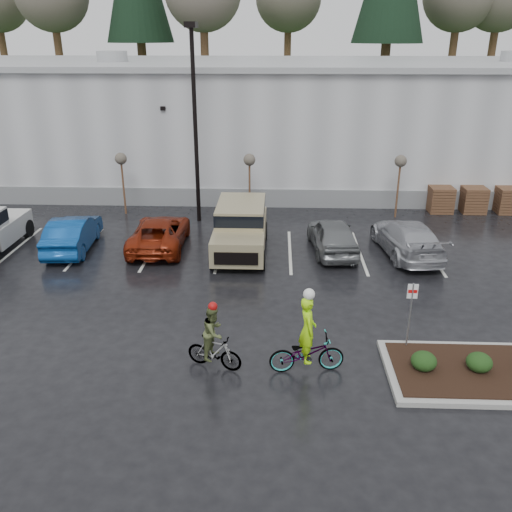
{
  "coord_description": "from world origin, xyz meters",
  "views": [
    {
      "loc": [
        -0.1,
        -13.81,
        8.72
      ],
      "look_at": [
        -0.82,
        4.24,
        1.3
      ],
      "focal_mm": 38.0,
      "sensor_mm": 36.0,
      "label": 1
    }
  ],
  "objects_px": {
    "sapling_east": "(400,164)",
    "car_grey": "(333,235)",
    "lamppost": "(194,104)",
    "sapling_mid": "(249,163)",
    "car_far_silver": "(407,238)",
    "cyclist_hivis": "(307,346)",
    "pallet_stack_c": "(508,200)",
    "suv_tan": "(240,230)",
    "pallet_stack_a": "(440,199)",
    "pallet_stack_b": "(473,200)",
    "sapling_west": "(121,162)",
    "fire_lane_sign": "(411,308)",
    "car_blue": "(73,233)",
    "cyclist_olive": "(214,344)",
    "car_red": "(160,233)"
  },
  "relations": [
    {
      "from": "suv_tan",
      "to": "pallet_stack_a",
      "type": "bearing_deg",
      "value": 31.46
    },
    {
      "from": "car_grey",
      "to": "pallet_stack_c",
      "type": "bearing_deg",
      "value": -153.88
    },
    {
      "from": "sapling_east",
      "to": "fire_lane_sign",
      "type": "distance_m",
      "value": 13.06
    },
    {
      "from": "pallet_stack_a",
      "to": "car_red",
      "type": "bearing_deg",
      "value": -157.36
    },
    {
      "from": "car_red",
      "to": "cyclist_hivis",
      "type": "xyz_separation_m",
      "value": [
        6.0,
        -9.24,
        0.1
      ]
    },
    {
      "from": "pallet_stack_b",
      "to": "car_red",
      "type": "height_order",
      "value": "pallet_stack_b"
    },
    {
      "from": "car_red",
      "to": "pallet_stack_a",
      "type": "bearing_deg",
      "value": -159.14
    },
    {
      "from": "pallet_stack_c",
      "to": "pallet_stack_b",
      "type": "bearing_deg",
      "value": 180.0
    },
    {
      "from": "sapling_east",
      "to": "pallet_stack_c",
      "type": "bearing_deg",
      "value": 9.46
    },
    {
      "from": "sapling_mid",
      "to": "car_far_silver",
      "type": "height_order",
      "value": "sapling_mid"
    },
    {
      "from": "lamppost",
      "to": "cyclist_olive",
      "type": "distance_m",
      "value": 13.98
    },
    {
      "from": "car_far_silver",
      "to": "pallet_stack_a",
      "type": "bearing_deg",
      "value": -124.06
    },
    {
      "from": "lamppost",
      "to": "suv_tan",
      "type": "bearing_deg",
      "value": -60.55
    },
    {
      "from": "pallet_stack_c",
      "to": "sapling_east",
      "type": "bearing_deg",
      "value": -170.54
    },
    {
      "from": "sapling_east",
      "to": "cyclist_olive",
      "type": "bearing_deg",
      "value": -119.25
    },
    {
      "from": "lamppost",
      "to": "sapling_mid",
      "type": "bearing_deg",
      "value": 21.8
    },
    {
      "from": "sapling_east",
      "to": "car_far_silver",
      "type": "relative_size",
      "value": 0.64
    },
    {
      "from": "car_red",
      "to": "car_grey",
      "type": "bearing_deg",
      "value": 176.74
    },
    {
      "from": "sapling_west",
      "to": "cyclist_hivis",
      "type": "relative_size",
      "value": 1.27
    },
    {
      "from": "sapling_west",
      "to": "car_blue",
      "type": "height_order",
      "value": "sapling_west"
    },
    {
      "from": "pallet_stack_c",
      "to": "pallet_stack_a",
      "type": "bearing_deg",
      "value": 180.0
    },
    {
      "from": "sapling_west",
      "to": "car_grey",
      "type": "bearing_deg",
      "value": -25.47
    },
    {
      "from": "sapling_east",
      "to": "car_grey",
      "type": "bearing_deg",
      "value": -126.87
    },
    {
      "from": "sapling_mid",
      "to": "fire_lane_sign",
      "type": "xyz_separation_m",
      "value": [
        5.3,
        -12.8,
        -1.32
      ]
    },
    {
      "from": "cyclist_hivis",
      "to": "pallet_stack_c",
      "type": "bearing_deg",
      "value": -44.3
    },
    {
      "from": "sapling_west",
      "to": "fire_lane_sign",
      "type": "relative_size",
      "value": 1.45
    },
    {
      "from": "car_far_silver",
      "to": "cyclist_hivis",
      "type": "relative_size",
      "value": 1.98
    },
    {
      "from": "pallet_stack_b",
      "to": "cyclist_hivis",
      "type": "height_order",
      "value": "cyclist_hivis"
    },
    {
      "from": "sapling_west",
      "to": "cyclist_olive",
      "type": "xyz_separation_m",
      "value": [
        6.22,
        -13.9,
        -1.96
      ]
    },
    {
      "from": "car_blue",
      "to": "cyclist_olive",
      "type": "xyz_separation_m",
      "value": [
        7.13,
        -8.79,
        0.03
      ]
    },
    {
      "from": "pallet_stack_b",
      "to": "car_far_silver",
      "type": "height_order",
      "value": "car_far_silver"
    },
    {
      "from": "sapling_mid",
      "to": "suv_tan",
      "type": "height_order",
      "value": "sapling_mid"
    },
    {
      "from": "sapling_east",
      "to": "cyclist_olive",
      "type": "xyz_separation_m",
      "value": [
        -7.78,
        -13.9,
        -1.96
      ]
    },
    {
      "from": "car_red",
      "to": "car_far_silver",
      "type": "bearing_deg",
      "value": 176.39
    },
    {
      "from": "car_grey",
      "to": "cyclist_hivis",
      "type": "bearing_deg",
      "value": 75.13
    },
    {
      "from": "fire_lane_sign",
      "to": "cyclist_olive",
      "type": "relative_size",
      "value": 1.07
    },
    {
      "from": "sapling_west",
      "to": "pallet_stack_a",
      "type": "xyz_separation_m",
      "value": [
        16.5,
        1.0,
        -2.05
      ]
    },
    {
      "from": "suv_tan",
      "to": "lamppost",
      "type": "bearing_deg",
      "value": 119.45
    },
    {
      "from": "car_far_silver",
      "to": "lamppost",
      "type": "bearing_deg",
      "value": -30.52
    },
    {
      "from": "pallet_stack_c",
      "to": "car_grey",
      "type": "bearing_deg",
      "value": -148.59
    },
    {
      "from": "sapling_mid",
      "to": "car_far_silver",
      "type": "relative_size",
      "value": 0.64
    },
    {
      "from": "pallet_stack_c",
      "to": "fire_lane_sign",
      "type": "xyz_separation_m",
      "value": [
        -8.2,
        -13.8,
        0.73
      ]
    },
    {
      "from": "fire_lane_sign",
      "to": "car_grey",
      "type": "xyz_separation_m",
      "value": [
        -1.49,
        7.89,
        -0.67
      ]
    },
    {
      "from": "sapling_mid",
      "to": "pallet_stack_a",
      "type": "height_order",
      "value": "sapling_mid"
    },
    {
      "from": "pallet_stack_a",
      "to": "pallet_stack_b",
      "type": "distance_m",
      "value": 1.7
    },
    {
      "from": "cyclist_hivis",
      "to": "suv_tan",
      "type": "bearing_deg",
      "value": 7.98
    },
    {
      "from": "fire_lane_sign",
      "to": "cyclist_olive",
      "type": "height_order",
      "value": "fire_lane_sign"
    },
    {
      "from": "sapling_east",
      "to": "car_far_silver",
      "type": "distance_m",
      "value": 5.47
    },
    {
      "from": "sapling_west",
      "to": "fire_lane_sign",
      "type": "xyz_separation_m",
      "value": [
        11.8,
        -12.8,
        -1.32
      ]
    },
    {
      "from": "lamppost",
      "to": "fire_lane_sign",
      "type": "height_order",
      "value": "lamppost"
    }
  ]
}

